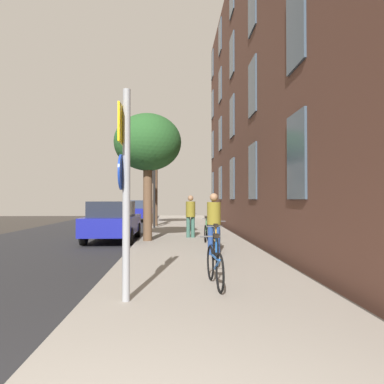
% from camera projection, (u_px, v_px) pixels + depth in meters
% --- Properties ---
extents(ground_plane, '(41.80, 41.80, 0.00)m').
position_uv_depth(ground_plane, '(112.00, 237.00, 16.50)').
color(ground_plane, '#332D28').
extents(road_asphalt, '(7.00, 38.00, 0.01)m').
position_uv_depth(road_asphalt, '(65.00, 237.00, 16.41)').
color(road_asphalt, '#232326').
rests_on(road_asphalt, ground).
extents(sidewalk, '(4.20, 38.00, 0.12)m').
position_uv_depth(sidewalk, '(189.00, 235.00, 16.66)').
color(sidewalk, gray).
rests_on(sidewalk, ground).
extents(building_facade, '(0.56, 27.00, 13.88)m').
position_uv_depth(building_facade, '(247.00, 83.00, 16.42)').
color(building_facade, '#513328').
rests_on(building_facade, ground).
extents(sign_post, '(0.16, 0.60, 3.34)m').
position_uv_depth(sign_post, '(125.00, 180.00, 5.72)').
color(sign_post, gray).
rests_on(sign_post, sidewalk).
extents(traffic_light, '(0.43, 0.24, 3.33)m').
position_uv_depth(traffic_light, '(152.00, 187.00, 20.25)').
color(traffic_light, black).
rests_on(traffic_light, sidewalk).
extents(tree_near, '(2.60, 2.60, 4.91)m').
position_uv_depth(tree_near, '(148.00, 144.00, 14.07)').
color(tree_near, brown).
rests_on(tree_near, sidewalk).
extents(tree_far, '(2.48, 2.48, 5.85)m').
position_uv_depth(tree_far, '(155.00, 148.00, 21.93)').
color(tree_far, brown).
rests_on(tree_far, sidewalk).
extents(bicycle_0, '(0.42, 1.68, 0.97)m').
position_uv_depth(bicycle_0, '(215.00, 265.00, 6.68)').
color(bicycle_0, black).
rests_on(bicycle_0, sidewalk).
extents(bicycle_1, '(0.42, 1.70, 0.99)m').
position_uv_depth(bicycle_1, '(216.00, 247.00, 9.09)').
color(bicycle_1, black).
rests_on(bicycle_1, sidewalk).
extents(bicycle_2, '(0.49, 1.75, 0.97)m').
position_uv_depth(bicycle_2, '(218.00, 238.00, 11.50)').
color(bicycle_2, black).
rests_on(bicycle_2, sidewalk).
extents(bicycle_3, '(0.46, 1.62, 0.93)m').
position_uv_depth(bicycle_3, '(206.00, 231.00, 13.89)').
color(bicycle_3, black).
rests_on(bicycle_3, sidewalk).
extents(bicycle_4, '(0.42, 1.71, 0.96)m').
position_uv_depth(bicycle_4, '(216.00, 226.00, 16.32)').
color(bicycle_4, black).
rests_on(bicycle_4, sidewalk).
extents(bicycle_5, '(0.42, 1.70, 0.95)m').
position_uv_depth(bicycle_5, '(192.00, 223.00, 18.67)').
color(bicycle_5, black).
rests_on(bicycle_5, sidewalk).
extents(pedestrian_0, '(0.46, 0.46, 1.77)m').
position_uv_depth(pedestrian_0, '(214.00, 219.00, 10.49)').
color(pedestrian_0, navy).
rests_on(pedestrian_0, sidewalk).
extents(pedestrian_1, '(0.45, 0.45, 1.76)m').
position_uv_depth(pedestrian_1, '(191.00, 213.00, 15.17)').
color(pedestrian_1, '#33594C').
rests_on(pedestrian_1, sidewalk).
extents(car_0, '(1.92, 4.36, 1.62)m').
position_uv_depth(car_0, '(113.00, 221.00, 14.86)').
color(car_0, navy).
rests_on(car_0, road_asphalt).
extents(car_1, '(2.06, 4.00, 1.62)m').
position_uv_depth(car_1, '(141.00, 210.00, 27.99)').
color(car_1, navy).
rests_on(car_1, road_asphalt).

